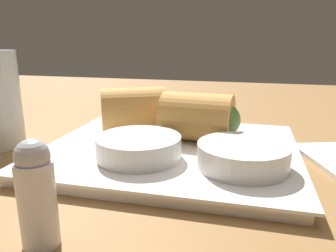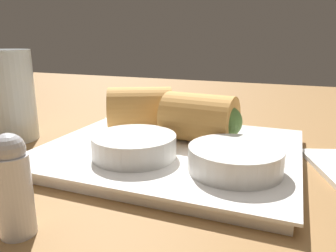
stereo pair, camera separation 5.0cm
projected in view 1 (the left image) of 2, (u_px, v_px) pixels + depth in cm
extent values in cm
cube|color=olive|center=(176.00, 156.00, 44.33)|extent=(180.00, 140.00, 2.00)
cube|color=white|center=(168.00, 152.00, 41.26)|extent=(29.35, 25.22, 1.20)
cube|color=white|center=(168.00, 146.00, 41.07)|extent=(30.53, 26.23, 0.30)
cylinder|color=#D19347|center=(197.00, 118.00, 41.98)|extent=(9.53, 7.09, 6.23)
sphere|color=#56843D|center=(224.00, 120.00, 40.82)|extent=(4.05, 4.05, 4.05)
cylinder|color=#D19347|center=(133.00, 110.00, 46.55)|extent=(10.78, 9.53, 6.23)
sphere|color=beige|center=(158.00, 108.00, 47.26)|extent=(4.05, 4.05, 4.05)
cylinder|color=silver|center=(139.00, 147.00, 36.43)|extent=(9.48, 9.48, 2.52)
cylinder|color=beige|center=(139.00, 138.00, 36.16)|extent=(7.78, 7.78, 0.45)
cylinder|color=silver|center=(243.00, 156.00, 33.79)|extent=(9.48, 9.48, 2.52)
cylinder|color=#DBBC89|center=(243.00, 146.00, 33.52)|extent=(7.78, 7.78, 0.45)
cylinder|color=silver|center=(127.00, 120.00, 58.62)|extent=(11.68, 6.02, 0.50)
ellipsoid|color=silver|center=(192.00, 114.00, 60.90)|extent=(5.21, 4.76, 1.46)
cylinder|color=silver|center=(38.00, 205.00, 23.09)|extent=(2.67, 2.67, 6.38)
sphere|color=#B7B7BC|center=(32.00, 156.00, 22.13)|extent=(2.41, 2.41, 2.41)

